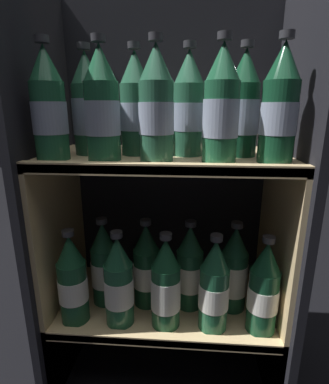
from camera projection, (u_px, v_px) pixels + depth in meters
name	position (u px, v px, depth m)	size (l,w,h in m)	color
fridge_back_wall	(170.00, 186.00, 0.93)	(0.63, 0.02, 1.05)	black
fridge_side_left	(52.00, 200.00, 0.79)	(0.02, 0.35, 1.05)	black
fridge_side_right	(287.00, 206.00, 0.75)	(0.02, 0.35, 1.05)	black
shelf_lower	(165.00, 315.00, 0.85)	(0.59, 0.31, 0.24)	#DBBC84
shelf_upper	(166.00, 228.00, 0.78)	(0.59, 0.31, 0.65)	#DBBC84
bottle_upper_front_0	(49.00, 108.00, 0.63)	(0.07, 0.07, 0.25)	#1E5638
bottle_upper_front_1	(102.00, 108.00, 0.62)	(0.07, 0.07, 0.25)	#1E5638
bottle_upper_front_2	(156.00, 108.00, 0.61)	(0.07, 0.07, 0.25)	#285B42
bottle_upper_front_3	(221.00, 108.00, 0.60)	(0.07, 0.07, 0.25)	#1E5638
bottle_upper_front_4	(279.00, 108.00, 0.59)	(0.07, 0.07, 0.25)	#144228
bottle_upper_back_0	(88.00, 108.00, 0.70)	(0.07, 0.07, 0.25)	#285B42
bottle_upper_back_1	(136.00, 107.00, 0.69)	(0.07, 0.07, 0.25)	#285B42
bottle_upper_back_2	(188.00, 107.00, 0.68)	(0.07, 0.07, 0.25)	#285B42
bottle_upper_back_3	(243.00, 108.00, 0.68)	(0.07, 0.07, 0.25)	#144228
bottle_lower_front_0	(73.00, 281.00, 0.74)	(0.07, 0.07, 0.25)	#194C2D
bottle_lower_front_1	(119.00, 284.00, 0.74)	(0.07, 0.07, 0.25)	#1E5638
bottle_lower_front_2	(166.00, 286.00, 0.73)	(0.07, 0.07, 0.25)	#194C2D
bottle_lower_front_3	(214.00, 288.00, 0.72)	(0.07, 0.07, 0.25)	#1E5638
bottle_lower_front_4	(264.00, 290.00, 0.71)	(0.07, 0.07, 0.25)	#144228
bottle_lower_back_0	(104.00, 266.00, 0.82)	(0.07, 0.07, 0.25)	#1E5638
bottle_lower_back_1	(147.00, 267.00, 0.81)	(0.07, 0.07, 0.25)	#194C2D
bottle_lower_back_2	(190.00, 269.00, 0.80)	(0.07, 0.07, 0.25)	#1E5638
bottle_lower_back_3	(234.00, 271.00, 0.79)	(0.07, 0.07, 0.25)	#1E5638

